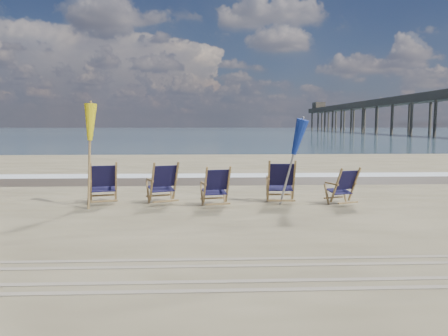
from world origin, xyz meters
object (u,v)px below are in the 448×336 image
object	(u,v)px
umbrella_yellow	(88,128)
beach_chair_4	(354,186)
beach_chair_1	(176,182)
umbrella_blue	(291,140)
beach_chair_2	(228,186)
beach_chair_3	(294,182)
fishing_pier	(406,110)
beach_chair_0	(116,183)

from	to	relation	value
umbrella_yellow	beach_chair_4	bearing A→B (deg)	0.94
beach_chair_1	umbrella_blue	world-z (taller)	umbrella_blue
beach_chair_1	beach_chair_2	distance (m)	1.35
beach_chair_1	umbrella_blue	size ratio (longest dim) A/B	0.50
umbrella_yellow	beach_chair_3	bearing A→B (deg)	3.41
beach_chair_1	beach_chair_2	bearing A→B (deg)	138.18
beach_chair_4	umbrella_yellow	distance (m)	6.47
beach_chair_1	fishing_pier	size ratio (longest dim) A/B	0.01
beach_chair_0	beach_chair_4	xyz separation A→B (m)	(5.82, -0.42, -0.06)
beach_chair_3	umbrella_blue	xyz separation A→B (m)	(-0.12, -0.13, 1.04)
beach_chair_4	fishing_pier	world-z (taller)	fishing_pier
beach_chair_4	umbrella_yellow	bearing A→B (deg)	-18.97
beach_chair_1	beach_chair_3	xyz separation A→B (m)	(2.90, -0.19, 0.02)
beach_chair_0	umbrella_blue	distance (m)	4.40
beach_chair_2	beach_chair_4	size ratio (longest dim) A/B	1.05
beach_chair_4	umbrella_blue	bearing A→B (deg)	-22.01
beach_chair_0	umbrella_yellow	xyz separation A→B (m)	(-0.50, -0.52, 1.35)
beach_chair_2	umbrella_yellow	world-z (taller)	umbrella_yellow
beach_chair_3	umbrella_blue	distance (m)	1.06
umbrella_blue	beach_chair_2	bearing A→B (deg)	-174.64
beach_chair_2	umbrella_blue	bearing A→B (deg)	173.21
beach_chair_0	beach_chair_1	xyz separation A→B (m)	(1.47, -0.04, 0.00)
beach_chair_2	beach_chair_3	world-z (taller)	beach_chair_3
umbrella_yellow	fishing_pier	size ratio (longest dim) A/B	0.02
beach_chair_4	beach_chair_1	bearing A→B (deg)	-24.84
beach_chair_3	umbrella_yellow	world-z (taller)	umbrella_yellow
beach_chair_3	umbrella_blue	bearing A→B (deg)	51.23
beach_chair_2	umbrella_blue	size ratio (longest dim) A/B	0.47
beach_chair_1	umbrella_yellow	bearing A→B (deg)	-8.20
beach_chair_1	beach_chair_3	distance (m)	2.91
beach_chair_0	beach_chair_3	size ratio (longest dim) A/B	0.96
umbrella_blue	fishing_pier	distance (m)	80.71
beach_chair_3	fishing_pier	xyz separation A→B (m)	(36.28, 71.84, 4.10)
beach_chair_4	fishing_pier	xyz separation A→B (m)	(34.84, 72.03, 4.18)
beach_chair_4	beach_chair_3	bearing A→B (deg)	-27.26
beach_chair_2	beach_chair_3	distance (m)	1.66
beach_chair_0	fishing_pier	xyz separation A→B (m)	(40.65, 71.61, 4.12)
beach_chair_0	fishing_pier	size ratio (longest dim) A/B	0.01
beach_chair_1	fishing_pier	world-z (taller)	fishing_pier
beach_chair_3	umbrella_yellow	size ratio (longest dim) A/B	0.46
beach_chair_1	fishing_pier	bearing A→B (deg)	-140.56
beach_chair_0	beach_chair_3	bearing A→B (deg)	161.29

